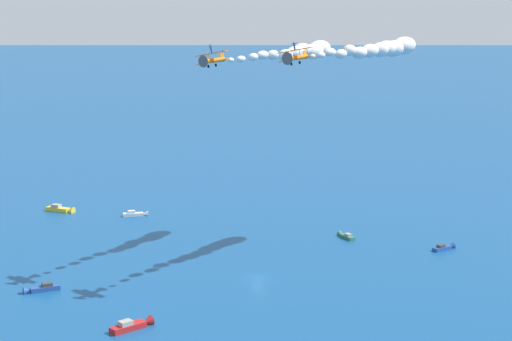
% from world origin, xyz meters
% --- Properties ---
extents(ground_plane, '(2000.00, 2000.00, 0.00)m').
position_xyz_m(ground_plane, '(0.00, 0.00, 0.00)').
color(ground_plane, navy).
extents(motorboat_offshore, '(7.66, 6.33, 2.31)m').
position_xyz_m(motorboat_offshore, '(72.71, 15.20, 0.62)').
color(motorboat_offshore, gold).
rests_on(motorboat_offshore, ground_plane).
extents(motorboat_ahead, '(1.83, 5.90, 1.69)m').
position_xyz_m(motorboat_ahead, '(-4.29, -45.46, 0.46)').
color(motorboat_ahead, '#23478C').
rests_on(motorboat_ahead, ground_plane).
extents(motorboat_mid_cluster, '(3.63, 6.49, 1.83)m').
position_xyz_m(motorboat_mid_cluster, '(58.61, 0.35, 0.49)').
color(motorboat_mid_cluster, white).
rests_on(motorboat_mid_cluster, ground_plane).
extents(motorboat_outer_ring_b, '(2.53, 6.91, 1.96)m').
position_xyz_m(motorboat_outer_ring_b, '(14.12, 39.39, 0.53)').
color(motorboat_outer_ring_b, '#23478C').
rests_on(motorboat_outer_ring_b, ground_plane).
extents(motorboat_outer_ring_c, '(5.63, 1.76, 1.61)m').
position_xyz_m(motorboat_outer_ring_c, '(14.72, -32.57, 0.44)').
color(motorboat_outer_ring_c, '#33704C').
rests_on(motorboat_outer_ring_c, ground_plane).
extents(motorboat_outer_ring_d, '(3.31, 7.99, 2.25)m').
position_xyz_m(motorboat_outer_ring_d, '(-12.53, 31.84, 0.61)').
color(motorboat_outer_ring_d, '#B21E1E').
rests_on(motorboat_outer_ring_d, ground_plane).
extents(biplane_lead, '(7.27, 7.12, 3.67)m').
position_xyz_m(biplane_lead, '(-8.03, -3.34, 43.78)').
color(biplane_lead, orange).
extents(wingwalker_lead, '(1.39, 0.70, 1.53)m').
position_xyz_m(wingwalker_lead, '(-7.67, -3.16, 45.89)').
color(wingwalker_lead, '#1E4CB2').
extents(smoke_trail_lead, '(20.77, 41.18, 5.00)m').
position_xyz_m(smoke_trail_lead, '(6.69, -36.05, 43.56)').
color(smoke_trail_lead, silver).
extents(biplane_wingman, '(7.27, 7.12, 3.67)m').
position_xyz_m(biplane_wingman, '(6.95, 5.83, 42.68)').
color(biplane_wingman, orange).
extents(wingwalker_wingman, '(0.87, 0.46, 1.79)m').
position_xyz_m(wingwalker_wingman, '(7.32, 6.01, 44.84)').
color(wingwalker_wingman, '#1E4CB2').
extents(smoke_trail_wingman, '(19.67, 37.01, 4.82)m').
position_xyz_m(smoke_trail_wingman, '(20.61, -24.47, 42.63)').
color(smoke_trail_wingman, silver).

